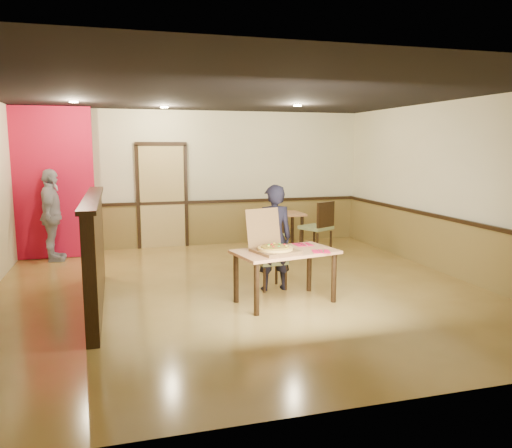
% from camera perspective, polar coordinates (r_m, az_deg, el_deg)
% --- Properties ---
extents(floor, '(7.00, 7.00, 0.00)m').
position_cam_1_polar(floor, '(7.37, -1.72, -7.47)').
color(floor, '#B28F45').
rests_on(floor, ground).
extents(ceiling, '(7.00, 7.00, 0.00)m').
position_cam_1_polar(ceiling, '(7.11, -1.83, 14.73)').
color(ceiling, black).
rests_on(ceiling, wall_back).
extents(wall_back, '(7.00, 0.00, 7.00)m').
position_cam_1_polar(wall_back, '(10.53, -6.38, 5.15)').
color(wall_back, beige).
rests_on(wall_back, floor).
extents(wall_right, '(0.00, 7.00, 7.00)m').
position_cam_1_polar(wall_right, '(8.64, 21.43, 3.79)').
color(wall_right, beige).
rests_on(wall_right, floor).
extents(wainscot_back, '(7.00, 0.04, 0.90)m').
position_cam_1_polar(wainscot_back, '(10.60, -6.27, 0.02)').
color(wainscot_back, olive).
rests_on(wainscot_back, floor).
extents(chair_rail_back, '(7.00, 0.06, 0.06)m').
position_cam_1_polar(chair_rail_back, '(10.52, -6.29, 2.53)').
color(chair_rail_back, black).
rests_on(chair_rail_back, wall_back).
extents(wainscot_right, '(0.04, 7.00, 0.90)m').
position_cam_1_polar(wainscot_right, '(8.75, 20.92, -2.42)').
color(wainscot_right, olive).
rests_on(wainscot_right, floor).
extents(chair_rail_right, '(0.06, 7.00, 0.06)m').
position_cam_1_polar(chair_rail_right, '(8.66, 20.99, 0.63)').
color(chair_rail_right, black).
rests_on(chair_rail_right, wall_right).
extents(back_door, '(0.90, 0.06, 2.10)m').
position_cam_1_polar(back_door, '(10.42, -10.66, 3.09)').
color(back_door, '#D8BB6F').
rests_on(back_door, wall_back).
extents(booth_partition, '(0.20, 3.10, 1.44)m').
position_cam_1_polar(booth_partition, '(6.81, -17.91, -2.90)').
color(booth_partition, black).
rests_on(booth_partition, floor).
extents(red_accent_panel, '(1.60, 0.20, 2.78)m').
position_cam_1_polar(red_accent_panel, '(9.96, -22.63, 4.32)').
color(red_accent_panel, red).
rests_on(red_accent_panel, floor).
extents(spot_a, '(0.14, 0.14, 0.02)m').
position_cam_1_polar(spot_a, '(8.72, -20.11, 12.99)').
color(spot_a, beige).
rests_on(spot_a, ceiling).
extents(spot_b, '(0.14, 0.14, 0.02)m').
position_cam_1_polar(spot_b, '(9.44, -10.44, 13.03)').
color(spot_b, beige).
rests_on(spot_b, ceiling).
extents(spot_c, '(0.14, 0.14, 0.02)m').
position_cam_1_polar(spot_c, '(8.95, 4.76, 13.37)').
color(spot_c, beige).
rests_on(spot_c, ceiling).
extents(main_table, '(1.45, 1.01, 0.71)m').
position_cam_1_polar(main_table, '(6.65, 3.35, -3.94)').
color(main_table, tan).
rests_on(main_table, floor).
extents(diner_chair, '(0.45, 0.45, 0.83)m').
position_cam_1_polar(diner_chair, '(7.37, 1.49, -3.85)').
color(diner_chair, olive).
rests_on(diner_chair, floor).
extents(side_chair_left, '(0.46, 0.46, 0.88)m').
position_cam_1_polar(side_chair_left, '(9.44, 1.93, -0.84)').
color(side_chair_left, olive).
rests_on(side_chair_left, floor).
extents(side_chair_right, '(0.69, 0.69, 1.03)m').
position_cam_1_polar(side_chair_right, '(9.74, 7.22, -0.13)').
color(side_chair_right, olive).
rests_on(side_chair_right, floor).
extents(side_table, '(0.71, 0.71, 0.74)m').
position_cam_1_polar(side_table, '(10.14, 3.33, 0.31)').
color(side_table, tan).
rests_on(side_table, floor).
extents(diner, '(0.57, 0.39, 1.54)m').
position_cam_1_polar(diner, '(7.18, 2.01, -1.59)').
color(diner, black).
rests_on(diner, floor).
extents(passerby, '(0.42, 0.99, 1.68)m').
position_cam_1_polar(passerby, '(9.73, -22.32, 0.92)').
color(passerby, '#9E9CA4').
rests_on(passerby, floor).
extents(pizza_box, '(0.65, 0.72, 0.54)m').
position_cam_1_polar(pizza_box, '(6.52, 1.95, -2.59)').
color(pizza_box, brown).
rests_on(pizza_box, main_table).
extents(pizza, '(0.54, 0.54, 0.03)m').
position_cam_1_polar(pizza, '(6.48, 2.22, -2.81)').
color(pizza, '#E2B652').
rests_on(pizza, pizza_box).
extents(napkin_near, '(0.28, 0.28, 0.01)m').
position_cam_1_polar(napkin_near, '(6.59, 7.45, -3.12)').
color(napkin_near, red).
rests_on(napkin_near, main_table).
extents(napkin_far, '(0.25, 0.25, 0.01)m').
position_cam_1_polar(napkin_far, '(7.02, 5.39, -2.34)').
color(napkin_far, red).
rests_on(napkin_far, main_table).
extents(condiment, '(0.06, 0.06, 0.14)m').
position_cam_1_polar(condiment, '(10.16, 2.36, 1.73)').
color(condiment, brown).
rests_on(condiment, side_table).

